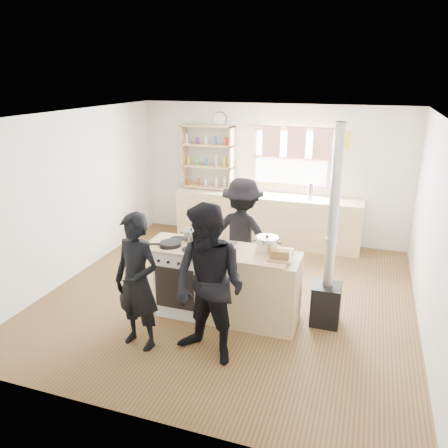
{
  "coord_description": "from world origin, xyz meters",
  "views": [
    {
      "loc": [
        1.7,
        -5.29,
        2.99
      ],
      "look_at": [
        -0.05,
        -0.1,
        1.1
      ],
      "focal_mm": 35.0,
      "sensor_mm": 36.0,
      "label": 1
    }
  ],
  "objects_px": {
    "skillet_greens": "(171,244)",
    "bread_board": "(280,256)",
    "flue_heater": "(328,276)",
    "person_near_left": "(137,282)",
    "roast_tray": "(223,246)",
    "thermos": "(310,192)",
    "cooking_island": "(227,284)",
    "person_far": "(243,235)",
    "stockpot_stove": "(192,235)",
    "person_near_right": "(209,286)",
    "stockpot_counter": "(267,244)"
  },
  "relations": [
    {
      "from": "skillet_greens",
      "to": "flue_heater",
      "type": "bearing_deg",
      "value": 9.83
    },
    {
      "from": "stockpot_stove",
      "to": "bread_board",
      "type": "relative_size",
      "value": 0.77
    },
    {
      "from": "roast_tray",
      "to": "person_near_left",
      "type": "bearing_deg",
      "value": -127.31
    },
    {
      "from": "thermos",
      "to": "roast_tray",
      "type": "distance_m",
      "value": 2.85
    },
    {
      "from": "cooking_island",
      "to": "bread_board",
      "type": "height_order",
      "value": "bread_board"
    },
    {
      "from": "thermos",
      "to": "flue_heater",
      "type": "distance_m",
      "value": 2.63
    },
    {
      "from": "thermos",
      "to": "roast_tray",
      "type": "bearing_deg",
      "value": -103.98
    },
    {
      "from": "roast_tray",
      "to": "skillet_greens",
      "type": "bearing_deg",
      "value": -171.22
    },
    {
      "from": "skillet_greens",
      "to": "bread_board",
      "type": "distance_m",
      "value": 1.4
    },
    {
      "from": "bread_board",
      "to": "person_far",
      "type": "distance_m",
      "value": 1.21
    },
    {
      "from": "cooking_island",
      "to": "person_near_right",
      "type": "xyz_separation_m",
      "value": [
        0.09,
        -0.89,
        0.42
      ]
    },
    {
      "from": "skillet_greens",
      "to": "bread_board",
      "type": "height_order",
      "value": "bread_board"
    },
    {
      "from": "roast_tray",
      "to": "stockpot_counter",
      "type": "height_order",
      "value": "stockpot_counter"
    },
    {
      "from": "stockpot_counter",
      "to": "bread_board",
      "type": "height_order",
      "value": "stockpot_counter"
    },
    {
      "from": "cooking_island",
      "to": "bread_board",
      "type": "relative_size",
      "value": 6.68
    },
    {
      "from": "person_near_left",
      "to": "roast_tray",
      "type": "bearing_deg",
      "value": 63.45
    },
    {
      "from": "person_near_right",
      "to": "cooking_island",
      "type": "bearing_deg",
      "value": 112.21
    },
    {
      "from": "bread_board",
      "to": "person_near_right",
      "type": "height_order",
      "value": "person_near_right"
    },
    {
      "from": "roast_tray",
      "to": "person_far",
      "type": "xyz_separation_m",
      "value": [
        0.01,
        0.85,
        -0.15
      ]
    },
    {
      "from": "cooking_island",
      "to": "person_near_right",
      "type": "bearing_deg",
      "value": -84.35
    },
    {
      "from": "person_far",
      "to": "skillet_greens",
      "type": "bearing_deg",
      "value": 63.51
    },
    {
      "from": "roast_tray",
      "to": "bread_board",
      "type": "height_order",
      "value": "bread_board"
    },
    {
      "from": "stockpot_counter",
      "to": "cooking_island",
      "type": "bearing_deg",
      "value": -165.75
    },
    {
      "from": "cooking_island",
      "to": "thermos",
      "type": "bearing_deg",
      "value": 77.29
    },
    {
      "from": "skillet_greens",
      "to": "stockpot_stove",
      "type": "relative_size",
      "value": 1.54
    },
    {
      "from": "roast_tray",
      "to": "person_near_left",
      "type": "height_order",
      "value": "person_near_left"
    },
    {
      "from": "thermos",
      "to": "bread_board",
      "type": "bearing_deg",
      "value": -89.0
    },
    {
      "from": "stockpot_counter",
      "to": "flue_heater",
      "type": "bearing_deg",
      "value": 9.03
    },
    {
      "from": "person_near_left",
      "to": "person_near_right",
      "type": "height_order",
      "value": "person_near_right"
    },
    {
      "from": "stockpot_counter",
      "to": "person_far",
      "type": "xyz_separation_m",
      "value": [
        -0.52,
        0.74,
        -0.2
      ]
    },
    {
      "from": "bread_board",
      "to": "person_near_right",
      "type": "distance_m",
      "value": 0.99
    },
    {
      "from": "person_near_left",
      "to": "skillet_greens",
      "type": "bearing_deg",
      "value": 98.22
    },
    {
      "from": "skillet_greens",
      "to": "flue_heater",
      "type": "relative_size",
      "value": 0.14
    },
    {
      "from": "thermos",
      "to": "person_near_right",
      "type": "distance_m",
      "value": 3.7
    },
    {
      "from": "flue_heater",
      "to": "person_near_right",
      "type": "relative_size",
      "value": 1.42
    },
    {
      "from": "person_near_left",
      "to": "stockpot_counter",
      "type": "bearing_deg",
      "value": 50.67
    },
    {
      "from": "flue_heater",
      "to": "thermos",
      "type": "bearing_deg",
      "value": 103.25
    },
    {
      "from": "roast_tray",
      "to": "stockpot_stove",
      "type": "distance_m",
      "value": 0.49
    },
    {
      "from": "stockpot_stove",
      "to": "person_near_right",
      "type": "xyz_separation_m",
      "value": [
        0.62,
        -1.02,
        -0.13
      ]
    },
    {
      "from": "skillet_greens",
      "to": "bread_board",
      "type": "bearing_deg",
      "value": 0.13
    },
    {
      "from": "cooking_island",
      "to": "person_near_right",
      "type": "height_order",
      "value": "person_near_right"
    },
    {
      "from": "bread_board",
      "to": "person_near_left",
      "type": "relative_size",
      "value": 0.18
    },
    {
      "from": "cooking_island",
      "to": "skillet_greens",
      "type": "distance_m",
      "value": 0.88
    },
    {
      "from": "skillet_greens",
      "to": "stockpot_counter",
      "type": "xyz_separation_m",
      "value": [
        1.19,
        0.22,
        0.07
      ]
    },
    {
      "from": "cooking_island",
      "to": "person_far",
      "type": "xyz_separation_m",
      "value": [
        -0.05,
        0.86,
        0.35
      ]
    },
    {
      "from": "roast_tray",
      "to": "stockpot_stove",
      "type": "relative_size",
      "value": 1.45
    },
    {
      "from": "thermos",
      "to": "person_far",
      "type": "bearing_deg",
      "value": -109.55
    },
    {
      "from": "stockpot_stove",
      "to": "person_near_left",
      "type": "relative_size",
      "value": 0.14
    },
    {
      "from": "person_near_right",
      "to": "roast_tray",
      "type": "bearing_deg",
      "value": 116.24
    },
    {
      "from": "skillet_greens",
      "to": "stockpot_stove",
      "type": "height_order",
      "value": "stockpot_stove"
    }
  ]
}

